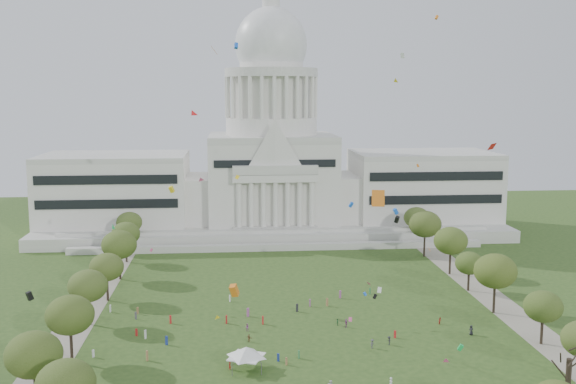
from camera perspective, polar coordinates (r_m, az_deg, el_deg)
The scene contains 32 objects.
ground at distance 134.24m, azimuth 1.67°, elevation -13.07°, with size 400.00×400.00×0.00m, color #2C481B.
capitol at distance 239.58m, azimuth -1.39°, elevation 2.01°, with size 160.00×64.50×91.30m.
path_left at distance 165.18m, azimuth -16.59°, elevation -9.24°, with size 8.00×160.00×0.04m, color gray.
path_right at distance 173.33m, azimuth 16.64°, elevation -8.40°, with size 8.00×160.00×0.04m, color gray.
row_tree_l_0 at distance 114.28m, azimuth -20.73°, elevation -12.77°, with size 8.85×8.85×12.59m.
row_tree_l_1 at distance 131.03m, azimuth -17.98°, elevation -9.88°, with size 8.86×8.86×12.59m.
row_tree_r_1 at distance 142.68m, azimuth 20.79°, elevation -9.06°, with size 7.58×7.58×10.78m.
row_tree_l_2 at distance 150.27m, azimuth -16.59°, elevation -7.63°, with size 8.42×8.42×11.97m.
row_tree_r_2 at distance 158.14m, azimuth 17.15°, elevation -6.42°, with size 9.55×9.55×13.58m.
row_tree_l_3 at distance 165.89m, azimuth -15.11°, elevation -6.16°, with size 8.12×8.12×11.55m.
row_tree_r_3 at distance 174.25m, azimuth 15.09°, elevation -5.84°, with size 7.01×7.01×9.98m.
row_tree_l_4 at distance 183.33m, azimuth -14.11°, elevation -4.35°, with size 9.29×9.29×13.21m.
row_tree_r_4 at distance 188.14m, azimuth 13.61°, elevation -4.04°, with size 9.19×9.19×13.06m.
row_tree_l_5 at distance 201.65m, azimuth -13.58°, elevation -3.46°, with size 8.33×8.33×11.85m.
row_tree_r_5 at distance 206.44m, azimuth 11.52°, elevation -2.69°, with size 9.82×9.82×13.96m.
row_tree_l_6 at distance 219.50m, azimuth -13.30°, elevation -2.52°, with size 8.19×8.19×11.64m.
row_tree_r_6 at distance 224.31m, azimuth 10.84°, elevation -2.15°, with size 8.42×8.42×11.97m.
near_tree_0 at distance 103.38m, azimuth -18.31°, elevation -15.17°, with size 8.47×8.47×12.04m.
big_bare_tree at distance 116.68m, azimuth 22.75°, elevation -12.58°, with size 6.00×5.00×12.80m.
event_tent at distance 123.73m, azimuth -3.55°, elevation -13.34°, with size 10.09×10.09×4.32m.
person_0 at distance 145.44m, azimuth 15.25°, elevation -11.22°, with size 0.99×0.65×2.03m, color #26262B.
person_2 at distance 150.22m, azimuth 12.76°, elevation -10.59°, with size 0.74×0.46×1.53m, color #B21E1E.
person_3 at distance 136.87m, azimuth 8.55°, elevation -12.34°, with size 1.12×0.58×1.73m, color #26262B.
person_4 at distance 145.34m, azimuth 4.93°, elevation -10.99°, with size 1.08×0.59×1.84m, color #994C8C.
person_5 at distance 137.23m, azimuth -3.32°, elevation -12.24°, with size 1.42×0.56×1.53m, color olive.
person_6 at distance 119.02m, azimuth 8.71°, elevation -15.63°, with size 0.84×0.55×1.72m, color silver.
person_7 at distance 124.85m, azimuth -4.95°, elevation -14.44°, with size 0.54×0.39×1.48m, color #B21E1E.
person_8 at distance 142.97m, azimuth -3.49°, elevation -11.36°, with size 0.78×0.48×1.61m, color #994C8C.
person_9 at distance 134.75m, azimuth 7.16°, elevation -12.63°, with size 1.20×0.62×1.85m, color #4C4C51.
person_10 at distance 146.29m, azimuth 4.21°, elevation -10.93°, with size 0.86×0.47×1.46m, color #33723F.
distant_crowd at distance 146.92m, azimuth -4.48°, elevation -10.79°, with size 61.63×41.86×1.94m.
kite_swarm at distance 133.39m, azimuth 3.36°, elevation -1.33°, with size 95.92×106.03×61.33m.
Camera 1 is at (-14.36, -124.03, 49.30)m, focal length 42.00 mm.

